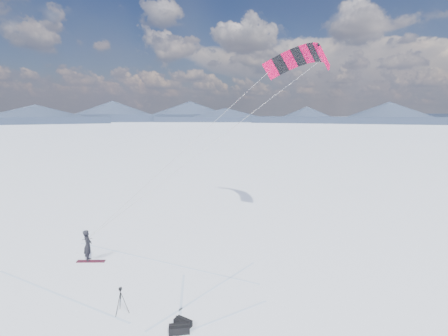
{
  "coord_description": "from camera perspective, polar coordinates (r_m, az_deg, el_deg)",
  "views": [
    {
      "loc": [
        4.71,
        -14.2,
        8.54
      ],
      "look_at": [
        6.58,
        6.9,
        4.97
      ],
      "focal_mm": 26.0,
      "sensor_mm": 36.0,
      "label": 1
    }
  ],
  "objects": [
    {
      "name": "ground",
      "position": [
        17.23,
        -21.68,
        -20.88
      ],
      "size": [
        1800.0,
        1800.0,
        0.0
      ],
      "primitive_type": "plane",
      "color": "white"
    },
    {
      "name": "horizon_hills",
      "position": [
        15.48,
        -22.73,
        -6.07
      ],
      "size": [
        704.0,
        704.42,
        10.38
      ],
      "color": "#1F2C3D",
      "rests_on": "ground"
    },
    {
      "name": "snow_tracks",
      "position": [
        17.42,
        -26.86,
        -20.89
      ],
      "size": [
        13.93,
        10.25,
        0.01
      ],
      "color": "#A8BCD8",
      "rests_on": "ground"
    },
    {
      "name": "snowkiter",
      "position": [
        21.36,
        -22.68,
        -14.77
      ],
      "size": [
        0.57,
        0.76,
        1.87
      ],
      "primitive_type": "imported",
      "rotation": [
        0.0,
        0.0,
        1.77
      ],
      "color": "black",
      "rests_on": "ground"
    },
    {
      "name": "snowboard",
      "position": [
        21.17,
        -22.36,
        -14.92
      ],
      "size": [
        1.64,
        0.43,
        0.04
      ],
      "primitive_type": "cube",
      "rotation": [
        0.0,
        0.0,
        -0.08
      ],
      "color": "maroon",
      "rests_on": "ground"
    },
    {
      "name": "tripod",
      "position": [
        15.63,
        -17.69,
        -20.75
      ],
      "size": [
        0.55,
        0.61,
        1.18
      ],
      "rotation": [
        0.0,
        0.0,
        -0.1
      ],
      "color": "black",
      "rests_on": "ground"
    },
    {
      "name": "gear_bag_a",
      "position": [
        14.37,
        -7.87,
        -26.22
      ],
      "size": [
        0.84,
        0.43,
        0.36
      ],
      "rotation": [
        0.0,
        0.0,
        0.06
      ],
      "color": "black",
      "rests_on": "ground"
    },
    {
      "name": "gear_bag_b",
      "position": [
        14.71,
        -7.22,
        -25.34
      ],
      "size": [
        0.79,
        0.71,
        0.33
      ],
      "rotation": [
        0.0,
        0.0,
        -0.64
      ],
      "color": "black",
      "rests_on": "ground"
    },
    {
      "name": "power_kite",
      "position": [
        24.97,
        13.32,
        18.11
      ],
      "size": [
        15.46,
        8.11,
        12.06
      ],
      "color": "#CE033B",
      "rests_on": "ground"
    }
  ]
}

